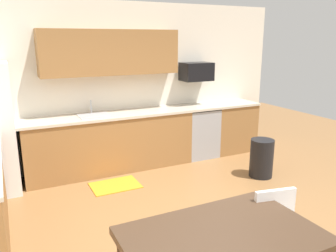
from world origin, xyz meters
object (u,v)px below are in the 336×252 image
at_px(oven_range, 198,132).
at_px(chair_near_table, 280,232).
at_px(trash_bin, 261,158).
at_px(microwave, 196,72).
at_px(dining_table, 223,242).

height_order(oven_range, chair_near_table, oven_range).
bearing_deg(trash_bin, microwave, 104.98).
bearing_deg(microwave, oven_range, -90.00).
distance_m(oven_range, chair_near_table, 3.47).
distance_m(oven_range, trash_bin, 1.37).
bearing_deg(trash_bin, oven_range, 106.08).
xyz_separation_m(oven_range, dining_table, (-1.85, -3.42, 0.25)).
relative_size(chair_near_table, trash_bin, 1.42).
relative_size(dining_table, trash_bin, 2.33).
bearing_deg(chair_near_table, trash_bin, 52.27).
bearing_deg(chair_near_table, dining_table, -168.34).
height_order(dining_table, chair_near_table, chair_near_table).
relative_size(oven_range, chair_near_table, 1.07).
xyz_separation_m(microwave, dining_table, (-1.85, -3.52, -0.84)).
relative_size(oven_range, dining_table, 0.65).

